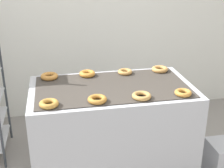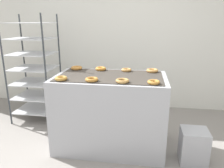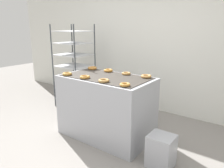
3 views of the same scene
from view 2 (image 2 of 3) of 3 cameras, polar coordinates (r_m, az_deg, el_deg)
name	(u,v)px [view 2 (image 2 of 3)]	position (r m, az deg, el deg)	size (l,w,h in m)	color
wall_back	(123,32)	(4.07, 2.85, 13.40)	(8.00, 0.05, 2.80)	silver
fryer_machine	(110,112)	(2.83, -0.45, -7.23)	(1.37, 0.79, 0.95)	#A8AAB2
baking_rack_cart	(34,68)	(3.73, -19.68, 3.93)	(0.68, 0.59, 1.70)	#33383D
glaze_bin	(194,146)	(2.80, 20.53, -14.94)	(0.30, 0.28, 0.40)	#A8AAB2
donut_near_left	(61,78)	(2.54, -13.17, 1.45)	(0.14, 0.14, 0.04)	#A77630
donut_near_midleft	(92,79)	(2.44, -5.31, 1.20)	(0.15, 0.15, 0.04)	#A76F2B
donut_near_midright	(122,81)	(2.38, 2.73, 0.86)	(0.15, 0.15, 0.04)	#AB7D42
donut_near_right	(154,82)	(2.37, 10.84, 0.50)	(0.13, 0.13, 0.04)	#B17731
donut_far_left	(77,68)	(3.05, -9.24, 4.17)	(0.15, 0.15, 0.04)	#B47633
donut_far_midleft	(101,69)	(2.97, -2.95, 4.02)	(0.14, 0.14, 0.04)	#BD792D
donut_far_midright	(126,70)	(2.92, 3.80, 3.71)	(0.13, 0.13, 0.04)	#B38042
donut_far_right	(152,71)	(2.91, 10.49, 3.48)	(0.15, 0.15, 0.04)	#B68143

